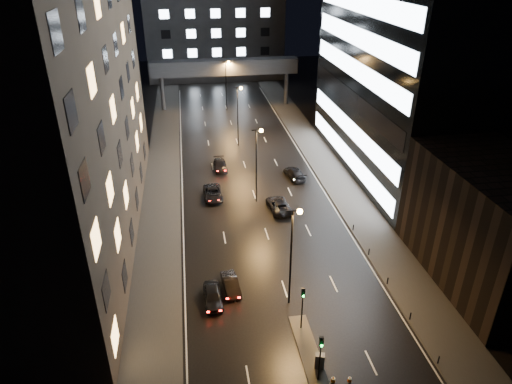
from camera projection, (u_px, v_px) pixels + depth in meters
ground at (244, 165)px, 71.04m from camera, size 160.00×160.00×0.00m
sidewalk_left at (162, 184)px, 64.94m from camera, size 5.00×110.00×0.15m
sidewalk_right at (331, 172)px, 68.34m from camera, size 5.00×110.00×0.15m
building_left at (36, 60)px, 44.68m from camera, size 15.00×48.00×40.00m
building_right_low at (492, 226)px, 43.86m from camera, size 10.00×18.00×12.00m
building_right_glass at (433, 10)px, 60.45m from camera, size 20.00×36.00×45.00m
building_far at (214, 27)px, 115.92m from camera, size 34.00×14.00×25.00m
skybridge at (225, 68)px, 93.38m from camera, size 30.00×3.00×10.00m
median_island at (308, 350)px, 37.83m from camera, size 1.60×8.00×0.15m
traffic_signal_near at (303, 302)px, 38.60m from camera, size 0.28×0.34×4.40m
traffic_signal_far at (321, 352)px, 33.80m from camera, size 0.28×0.34×4.40m
bollard_row at (398, 298)px, 42.94m from camera, size 0.12×25.12×0.90m
streetlight_near at (293, 245)px, 40.06m from camera, size 1.45×0.50×10.15m
streetlight_mid_a at (258, 156)px, 57.55m from camera, size 1.45×0.50×10.15m
streetlight_mid_b at (239, 109)px, 75.03m from camera, size 1.45×0.50×10.15m
streetlight_far at (227, 79)px, 92.51m from camera, size 1.45×0.50×10.15m
car_away_a at (213, 296)px, 42.81m from camera, size 1.81×4.21×1.42m
car_away_b at (231, 284)px, 44.41m from camera, size 1.82×4.07×1.30m
car_away_c at (213, 193)px, 61.06m from camera, size 2.47×5.16×1.42m
car_away_d at (220, 165)px, 69.17m from camera, size 1.96×4.63×1.33m
car_toward_a at (279, 205)px, 58.24m from camera, size 2.90×5.44×1.46m
car_toward_b at (295, 173)px, 66.56m from camera, size 2.74×5.30×1.47m
utility_cabinet at (320, 361)px, 35.89m from camera, size 0.86×0.71×1.35m
cone_a at (333, 379)px, 35.03m from camera, size 0.44×0.44×0.54m
cone_b at (350, 379)px, 35.07m from camera, size 0.35×0.35×0.48m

